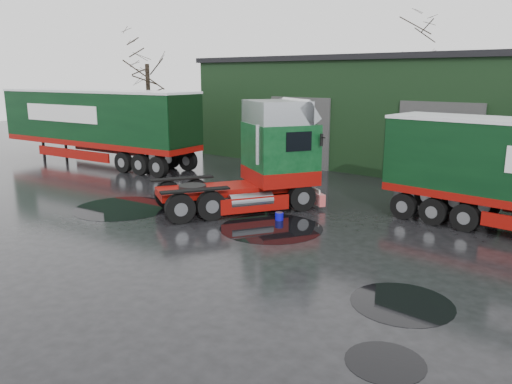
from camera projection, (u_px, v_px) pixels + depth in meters
ground at (198, 254)px, 14.91m from camera, size 100.00×100.00×0.00m
warehouse at (478, 113)px, 27.99m from camera, size 32.40×12.40×6.30m
hero_tractor at (234, 156)px, 19.39m from camera, size 6.02×7.47×4.30m
trailer_left at (97, 127)px, 29.72m from camera, size 14.45×4.52×4.41m
wash_bucket at (279, 216)px, 18.36m from camera, size 0.41×0.41×0.29m
tree_left at (148, 90)px, 33.47m from camera, size 4.40×4.40×8.50m
tree_back_a at (413, 81)px, 40.09m from camera, size 4.40×4.40×9.50m
puddle_1 at (402, 303)px, 11.68m from camera, size 2.40×2.40×0.01m
puddle_2 at (122, 208)px, 20.06m from camera, size 3.88×3.88×0.01m
puddle_3 at (385, 362)px, 9.29m from camera, size 1.51×1.51×0.01m
puddle_4 at (271, 228)px, 17.45m from camera, size 3.62×3.62×0.01m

